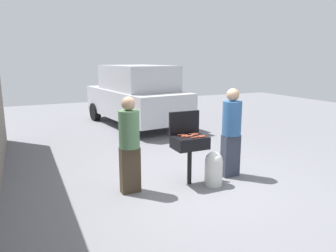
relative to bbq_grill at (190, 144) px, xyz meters
name	(u,v)px	position (x,y,z in m)	size (l,w,h in m)	color
ground_plane	(195,185)	(0.07, -0.09, -0.75)	(24.00, 24.00, 0.00)	slate
bbq_grill	(190,144)	(0.00, 0.00, 0.00)	(0.60, 0.44, 0.89)	black
grill_lid_open	(184,123)	(0.00, 0.22, 0.35)	(0.60, 0.05, 0.42)	black
hot_dog_0	(192,134)	(0.11, 0.12, 0.15)	(0.03, 0.03, 0.13)	#AD4228
hot_dog_1	(194,137)	(0.01, -0.14, 0.15)	(0.03, 0.03, 0.13)	#B74C33
hot_dog_2	(185,136)	(-0.11, 0.00, 0.15)	(0.03, 0.03, 0.13)	#AD4228
hot_dog_3	(195,134)	(0.16, 0.08, 0.15)	(0.03, 0.03, 0.13)	#B74C33
hot_dog_4	(189,136)	(-0.03, -0.03, 0.15)	(0.03, 0.03, 0.13)	#C6593D
hot_dog_5	(202,137)	(0.16, -0.16, 0.15)	(0.03, 0.03, 0.13)	#B74C33
hot_dog_6	(181,135)	(-0.11, 0.13, 0.15)	(0.03, 0.03, 0.13)	#AD4228
hot_dog_7	(184,136)	(-0.08, 0.05, 0.15)	(0.03, 0.03, 0.13)	#B74C33
hot_dog_8	(201,136)	(0.17, -0.10, 0.15)	(0.03, 0.03, 0.13)	#AD4228
hot_dog_9	(194,135)	(0.10, 0.03, 0.15)	(0.03, 0.03, 0.13)	#C6593D
propane_tank	(214,168)	(0.37, -0.23, -0.43)	(0.32, 0.32, 0.62)	silver
person_left	(129,142)	(-1.09, 0.10, 0.14)	(0.35, 0.35, 1.65)	#3F3323
person_right	(231,129)	(0.91, 0.02, 0.18)	(0.36, 0.36, 1.71)	#333847
parked_minivan	(136,95)	(0.87, 5.32, 0.28)	(2.48, 4.61, 2.02)	#B7B7BC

